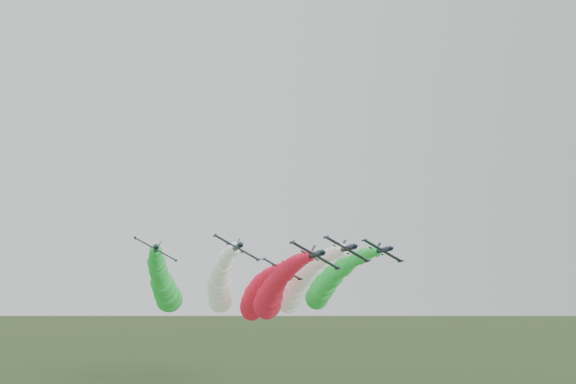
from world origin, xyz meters
The scene contains 6 objects.
jet_lead centered at (-1.22, 39.42, 27.75)m, with size 11.67×68.08×13.72m.
jet_inner_left centered at (-12.18, 46.76, 29.82)m, with size 11.85×68.26×13.90m.
jet_inner_right centered at (6.08, 44.46, 29.68)m, with size 12.04×68.45×14.08m.
jet_outer_left centered at (-24.84, 59.35, 29.81)m, with size 12.31×68.72×14.36m.
jet_outer_right centered at (16.97, 55.17, 30.43)m, with size 12.04×68.45×14.09m.
jet_trail centered at (-0.85, 63.02, 27.07)m, with size 11.94×68.35×13.99m.
Camera 1 is at (-28.59, -88.76, 26.46)m, focal length 35.00 mm.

